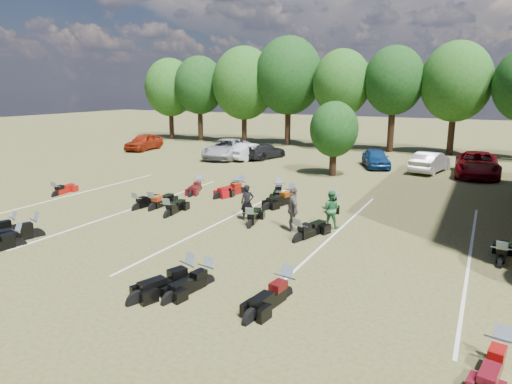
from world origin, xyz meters
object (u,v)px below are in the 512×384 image
Objects in this scene: car_0 at (144,142)px; car_4 at (376,158)px; motorcycle_0 at (18,246)px; person_black at (247,203)px; person_green at (330,209)px; motorcycle_7 at (56,196)px; motorcycle_14 at (199,190)px; motorcycle_3 at (188,285)px; person_grey at (293,209)px.

car_0 reaches higher than car_4.
person_black is at bearing 60.54° from motorcycle_0.
person_green is (23.36, -15.57, 0.03)m from car_0.
person_black is at bearing 174.65° from motorcycle_7.
person_green reaches higher than car_0.
car_4 is 1.84× the size of motorcycle_0.
car_4 is at bearing -136.93° from motorcycle_7.
car_0 is 1.12× the size of car_4.
car_4 is at bearing 42.44° from motorcycle_14.
motorcycle_3 is at bearing -110.59° from person_black.
car_0 is 2.43× the size of person_grey.
car_0 is at bearing 123.24° from motorcycle_14.
person_black is at bearing -54.46° from motorcycle_14.
motorcycle_0 reaches higher than motorcycle_14.
motorcycle_14 is (-7.79, 4.70, -0.93)m from person_grey.
motorcycle_14 is at bearing -150.54° from motorcycle_7.
person_black reaches higher than motorcycle_3.
motorcycle_7 is at bearing -4.02° from person_green.
person_green reaches higher than motorcycle_14.
car_4 is 15.92m from person_green.
motorcycle_3 is at bearing -74.29° from motorcycle_14.
person_green is at bearing -38.11° from motorcycle_14.
motorcycle_7 is at bearing -151.78° from car_4.
motorcycle_0 is (13.71, -23.14, -0.77)m from car_0.
person_grey is 0.92× the size of motorcycle_7.
car_4 is 2.17× the size of person_grey.
car_4 is at bearing 82.58° from motorcycle_0.
car_4 reaches higher than motorcycle_7.
motorcycle_7 is at bearing 50.63° from person_grey.
person_black reaches higher than motorcycle_7.
car_0 is at bearing -42.68° from person_green.
person_green is 0.73× the size of motorcycle_14.
person_grey reaches higher than motorcycle_14.
person_green is at bearing -107.67° from car_4.
motorcycle_7 is (8.23, -16.88, -0.77)m from car_0.
car_0 is 2.82× the size of person_green.
motorcycle_3 is at bearing 146.10° from motorcycle_7.
person_green is 0.86× the size of person_grey.
motorcycle_14 is at bearing 108.31° from person_black.
person_green is (3.63, 0.63, 0.00)m from person_black.
car_4 reaches higher than motorcycle_14.
car_4 is 23.32m from motorcycle_3.
person_black is at bearing -45.96° from car_0.
person_grey is 0.85× the size of motorcycle_14.
car_0 is 21.71m from car_4.
person_black is 6.82m from motorcycle_14.
car_0 is at bearing 12.99° from person_grey.
motorcycle_14 is (14.36, -12.05, -0.77)m from car_0.
motorcycle_0 is at bearing -65.93° from car_0.
person_black is 9.22m from motorcycle_0.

